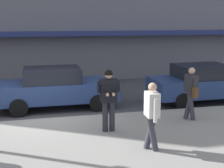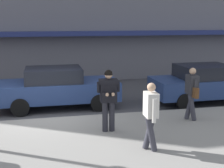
{
  "view_description": "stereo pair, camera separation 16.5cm",
  "coord_description": "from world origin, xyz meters",
  "px_view_note": "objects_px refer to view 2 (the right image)",
  "views": [
    {
      "loc": [
        -0.21,
        -10.21,
        3.31
      ],
      "look_at": [
        1.85,
        -1.66,
        1.49
      ],
      "focal_mm": 50.0,
      "sensor_mm": 36.0,
      "label": 1
    },
    {
      "loc": [
        -0.05,
        -10.25,
        3.31
      ],
      "look_at": [
        1.85,
        -1.66,
        1.49
      ],
      "focal_mm": 50.0,
      "sensor_mm": 36.0,
      "label": 2
    }
  ],
  "objects_px": {
    "parked_sedan_mid": "(58,87)",
    "pedestrian_in_light_coat": "(151,112)",
    "parked_sedan_far": "(206,83)",
    "man_texting_on_phone": "(108,94)",
    "pedestrian_with_bag": "(192,91)"
  },
  "relations": [
    {
      "from": "parked_sedan_far",
      "to": "man_texting_on_phone",
      "type": "xyz_separation_m",
      "value": [
        -4.65,
        -2.84,
        0.46
      ]
    },
    {
      "from": "parked_sedan_mid",
      "to": "parked_sedan_far",
      "type": "distance_m",
      "value": 5.94
    },
    {
      "from": "parked_sedan_far",
      "to": "pedestrian_in_light_coat",
      "type": "bearing_deg",
      "value": -131.96
    },
    {
      "from": "parked_sedan_mid",
      "to": "man_texting_on_phone",
      "type": "distance_m",
      "value": 3.62
    },
    {
      "from": "parked_sedan_far",
      "to": "pedestrian_with_bag",
      "type": "relative_size",
      "value": 2.65
    },
    {
      "from": "parked_sedan_mid",
      "to": "pedestrian_in_light_coat",
      "type": "bearing_deg",
      "value": -67.62
    },
    {
      "from": "pedestrian_with_bag",
      "to": "parked_sedan_mid",
      "type": "bearing_deg",
      "value": 144.36
    },
    {
      "from": "parked_sedan_mid",
      "to": "pedestrian_in_light_coat",
      "type": "distance_m",
      "value": 5.27
    },
    {
      "from": "man_texting_on_phone",
      "to": "pedestrian_in_light_coat",
      "type": "height_order",
      "value": "man_texting_on_phone"
    },
    {
      "from": "pedestrian_in_light_coat",
      "to": "pedestrian_with_bag",
      "type": "bearing_deg",
      "value": 43.47
    },
    {
      "from": "parked_sedan_mid",
      "to": "parked_sedan_far",
      "type": "height_order",
      "value": "same"
    },
    {
      "from": "parked_sedan_far",
      "to": "pedestrian_with_bag",
      "type": "distance_m",
      "value": 3.05
    },
    {
      "from": "parked_sedan_mid",
      "to": "pedestrian_with_bag",
      "type": "bearing_deg",
      "value": -35.64
    },
    {
      "from": "man_texting_on_phone",
      "to": "pedestrian_in_light_coat",
      "type": "distance_m",
      "value": 1.69
    },
    {
      "from": "pedestrian_with_bag",
      "to": "pedestrian_in_light_coat",
      "type": "bearing_deg",
      "value": -136.53
    }
  ]
}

